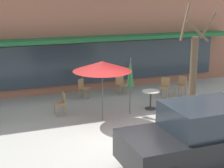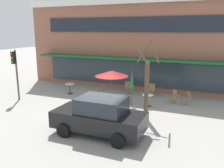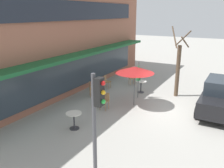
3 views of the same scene
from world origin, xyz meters
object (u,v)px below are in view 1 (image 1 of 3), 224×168
object	(u,v)px
patio_umbrella_cream_folded	(102,66)
street_tree	(193,77)
cafe_table_near_wall	(151,97)
cafe_chair_0	(83,87)
patio_umbrella_green_folded	(130,73)
cafe_chair_4	(181,84)
cafe_chair_1	(121,83)
parked_sedan	(202,137)
cafe_chair_3	(165,86)
cafe_chair_2	(61,102)

from	to	relation	value
patio_umbrella_cream_folded	street_tree	size ratio (longest dim) A/B	0.52
cafe_table_near_wall	cafe_chair_0	size ratio (longest dim) A/B	0.85
patio_umbrella_green_folded	cafe_chair_4	bearing A→B (deg)	24.21
cafe_chair_4	patio_umbrella_cream_folded	bearing A→B (deg)	-158.73
patio_umbrella_cream_folded	cafe_chair_1	xyz separation A→B (m)	(1.92, 2.89, -1.50)
cafe_chair_4	parked_sedan	bearing A→B (deg)	-118.06
street_tree	patio_umbrella_cream_folded	bearing A→B (deg)	148.20
patio_umbrella_green_folded	cafe_chair_4	xyz separation A→B (m)	(3.20, 1.44, -1.10)
patio_umbrella_green_folded	cafe_chair_3	distance (m)	3.01
patio_umbrella_green_folded	cafe_chair_1	bearing A→B (deg)	75.17
cafe_table_near_wall	street_tree	world-z (taller)	street_tree
cafe_chair_2	cafe_chair_3	size ratio (longest dim) A/B	1.00
cafe_chair_0	cafe_table_near_wall	bearing A→B (deg)	-48.57
cafe_table_near_wall	cafe_chair_1	distance (m)	2.42
cafe_chair_0	cafe_chair_4	distance (m)	4.47
cafe_table_near_wall	parked_sedan	distance (m)	4.93
patio_umbrella_cream_folded	cafe_chair_1	distance (m)	3.78
patio_umbrella_cream_folded	cafe_chair_0	xyz separation A→B (m)	(0.11, 2.89, -1.50)
patio_umbrella_green_folded	cafe_chair_2	xyz separation A→B (m)	(-2.50, 0.83, -1.10)
patio_umbrella_green_folded	street_tree	world-z (taller)	street_tree
patio_umbrella_green_folded	cafe_chair_1	world-z (taller)	patio_umbrella_green_folded
cafe_chair_1	cafe_chair_4	xyz separation A→B (m)	(2.51, -1.17, 0.00)
cafe_chair_3	street_tree	bearing A→B (deg)	-105.04
cafe_chair_2	cafe_chair_3	xyz separation A→B (m)	(4.87, 0.66, 0.00)
cafe_chair_2	street_tree	bearing A→B (deg)	-35.11
cafe_chair_3	street_tree	size ratio (longest dim) A/B	0.21
parked_sedan	cafe_chair_0	bearing A→B (deg)	98.70
cafe_table_near_wall	patio_umbrella_cream_folded	distance (m)	2.73
cafe_chair_4	parked_sedan	world-z (taller)	parked_sedan
cafe_chair_2	cafe_chair_3	distance (m)	4.91
cafe_table_near_wall	cafe_chair_4	xyz separation A→B (m)	(2.20, 1.22, 0.01)
cafe_chair_0	patio_umbrella_cream_folded	bearing A→B (deg)	-92.15
cafe_chair_3	cafe_chair_0	bearing A→B (deg)	162.22
patio_umbrella_cream_folded	cafe_chair_4	world-z (taller)	patio_umbrella_cream_folded
street_tree	cafe_chair_4	bearing A→B (deg)	62.60
patio_umbrella_cream_folded	cafe_chair_4	xyz separation A→B (m)	(4.43, 1.72, -1.50)
cafe_chair_1	parked_sedan	xyz separation A→B (m)	(-0.71, -7.20, 0.35)
cafe_chair_2	patio_umbrella_green_folded	bearing A→B (deg)	-18.42
cafe_chair_2	street_tree	xyz separation A→B (m)	(3.94, -2.77, 1.26)
patio_umbrella_green_folded	cafe_chair_0	world-z (taller)	patio_umbrella_green_folded
patio_umbrella_cream_folded	parked_sedan	xyz separation A→B (m)	(1.21, -4.31, -1.14)
patio_umbrella_cream_folded	street_tree	distance (m)	3.15
cafe_chair_0	parked_sedan	world-z (taller)	parked_sedan
patio_umbrella_cream_folded	cafe_chair_2	xyz separation A→B (m)	(-1.27, 1.12, -1.50)
patio_umbrella_green_folded	street_tree	distance (m)	2.43
cafe_chair_2	cafe_chair_4	world-z (taller)	same
cafe_chair_0	street_tree	xyz separation A→B (m)	(2.56, -4.55, 1.26)
patio_umbrella_cream_folded	cafe_chair_3	bearing A→B (deg)	26.29
cafe_chair_1	street_tree	distance (m)	4.78
cafe_chair_0	cafe_chair_3	distance (m)	3.66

